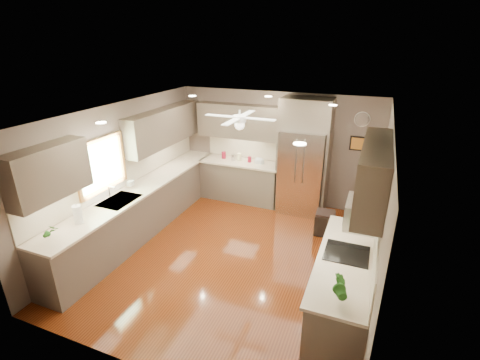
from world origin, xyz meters
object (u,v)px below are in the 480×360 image
Objects in this scene: soap_bottle at (131,183)px; paper_towel at (78,215)px; bowl at (259,163)px; canister_a at (224,155)px; stool at (325,223)px; canister_c at (239,157)px; microwave at (362,213)px; canister_b at (233,158)px; potted_plant_left at (49,231)px; canister_d at (249,160)px; potted_plant_right at (341,287)px; refrigerator at (303,159)px.

soap_bottle is 0.59× the size of paper_towel.
canister_a is at bearing 175.73° from bowl.
canister_c is at bearing 156.68° from stool.
canister_a is at bearing 138.91° from microwave.
bowl reaches higher than stool.
soap_bottle is at bearing -118.65° from canister_b.
paper_towel is at bearing 89.50° from potted_plant_left.
canister_d is 4.55m from potted_plant_right.
paper_towel reaches higher than canister_c.
canister_a is 0.65m from canister_d.
canister_a is 4.96m from potted_plant_right.
stool is at bearing 109.59° from microwave.
refrigerator reaches higher than canister_d.
canister_d reaches higher than bowl.
bowl is at bearing 64.94° from paper_towel.
canister_a is at bearing 77.98° from paper_towel.
canister_c reaches higher than bowl.
microwave is 1.22× the size of stool.
canister_b is at bearing -175.18° from canister_d.
refrigerator is at bearing -2.78° from canister_d.
stool is (3.32, 3.18, -0.84)m from potted_plant_left.
potted_plant_left is at bearing -86.26° from soap_bottle.
canister_d is (0.38, 0.03, -0.01)m from canister_b.
refrigerator is (2.78, 2.12, 0.15)m from soap_bottle.
canister_a is 0.48× the size of potted_plant_right.
bowl is 3.62m from microwave.
canister_c is at bearing 59.36° from soap_bottle.
canister_d is 0.70× the size of soap_bottle.
soap_bottle is 0.35× the size of microwave.
canister_a is at bearing 79.35° from potted_plant_left.
potted_plant_right reaches higher than canister_a.
canister_b is 0.06× the size of refrigerator.
paper_towel is at bearing -141.12° from stool.
refrigerator is 1.44m from stool.
paper_towel is (-1.17, -3.61, 0.05)m from canister_c.
microwave is 1.69× the size of paper_towel.
soap_bottle is at bearing -129.98° from bowl.
potted_plant_right reaches higher than paper_towel.
soap_bottle is 1.42m from paper_towel.
potted_plant_left reaches higher than canister_c.
paper_towel is at bearing -126.90° from refrigerator.
potted_plant_right is at bearing -51.17° from canister_a.
canister_c is 0.35× the size of stool.
microwave is (0.10, 1.06, 0.38)m from potted_plant_right.
potted_plant_right reaches higher than canister_d.
bowl is 2.01m from stool.
paper_towel reaches higher than potted_plant_left.
canister_a is 0.29× the size of microwave.
microwave is (3.98, 1.33, 0.40)m from potted_plant_left.
canister_c reaches higher than canister_b.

